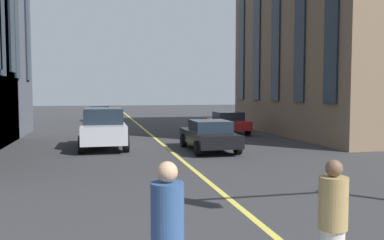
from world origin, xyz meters
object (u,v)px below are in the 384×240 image
(pedestrian_far, at_px, (333,225))
(car_blue_near, at_px, (100,113))
(car_red_trailing, at_px, (227,122))
(car_black_parked_a, at_px, (209,135))
(car_silver_oncoming, at_px, (103,128))

(pedestrian_far, bearing_deg, car_blue_near, 5.08)
(car_red_trailing, height_order, pedestrian_far, pedestrian_far)
(car_black_parked_a, distance_m, car_silver_oncoming, 4.99)
(car_silver_oncoming, bearing_deg, car_red_trailing, -55.44)
(car_red_trailing, xyz_separation_m, pedestrian_far, (-20.03, 4.99, 0.17))
(car_blue_near, distance_m, car_red_trailing, 15.18)
(car_black_parked_a, xyz_separation_m, pedestrian_far, (-12.77, 1.80, 0.17))
(car_black_parked_a, height_order, car_blue_near, same)
(pedestrian_far, bearing_deg, car_red_trailing, -14.00)
(car_blue_near, distance_m, pedestrian_far, 33.10)
(car_silver_oncoming, height_order, pedestrian_far, car_silver_oncoming)
(car_black_parked_a, xyz_separation_m, car_silver_oncoming, (1.89, 4.61, 0.27))
(car_black_parked_a, bearing_deg, car_blue_near, 13.18)
(car_blue_near, bearing_deg, car_silver_oncoming, -179.62)
(car_red_trailing, bearing_deg, car_blue_near, 31.48)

